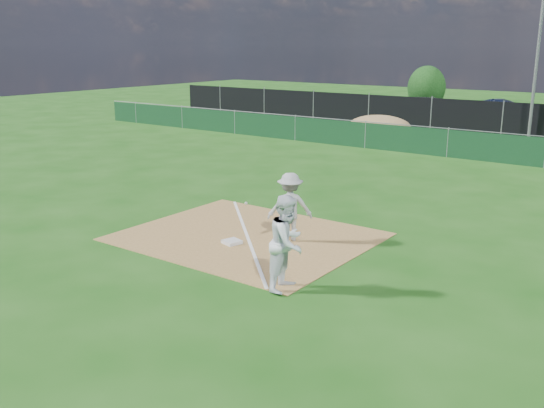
{
  "coord_description": "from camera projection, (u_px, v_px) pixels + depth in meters",
  "views": [
    {
      "loc": [
        9.27,
        -10.56,
        4.81
      ],
      "look_at": [
        0.79,
        1.0,
        1.0
      ],
      "focal_mm": 40.0,
      "sensor_mm": 36.0,
      "label": 1
    }
  ],
  "objects": [
    {
      "name": "foul_line",
      "position": [
        247.0,
        236.0,
        15.54
      ],
      "size": [
        5.01,
        5.01,
        0.01
      ],
      "primitive_type": "cube",
      "rotation": [
        0.0,
        0.0,
        0.79
      ],
      "color": "white",
      "rests_on": "infield_dirt"
    },
    {
      "name": "parking_lot",
      "position": [
        525.0,
        126.0,
        36.59
      ],
      "size": [
        46.0,
        9.0,
        0.01
      ],
      "primitive_type": "cube",
      "color": "black",
      "rests_on": "ground"
    },
    {
      "name": "dirt_mound",
      "position": [
        380.0,
        126.0,
        31.89
      ],
      "size": [
        3.38,
        2.6,
        1.17
      ],
      "primitive_type": "ellipsoid",
      "color": "olive",
      "rests_on": "ground"
    },
    {
      "name": "car_mid",
      "position": [
        505.0,
        112.0,
        36.92
      ],
      "size": [
        4.77,
        2.93,
        1.48
      ],
      "primitive_type": "imported",
      "rotation": [
        0.0,
        0.0,
        1.9
      ],
      "color": "black",
      "rests_on": "parking_lot"
    },
    {
      "name": "black_fence",
      "position": [
        502.0,
        119.0,
        32.46
      ],
      "size": [
        46.0,
        0.04,
        1.8
      ],
      "primitive_type": "cube",
      "color": "black",
      "rests_on": "ground"
    },
    {
      "name": "play_at_first",
      "position": [
        290.0,
        207.0,
        15.04
      ],
      "size": [
        2.18,
        1.19,
        1.72
      ],
      "color": "silver",
      "rests_on": "infield_dirt"
    },
    {
      "name": "first_base",
      "position": [
        232.0,
        242.0,
        14.97
      ],
      "size": [
        0.49,
        0.49,
        0.08
      ],
      "primitive_type": "cube",
      "rotation": [
        0.0,
        0.0,
        -0.28
      ],
      "color": "silver",
      "rests_on": "infield_dirt"
    },
    {
      "name": "green_fence",
      "position": [
        448.0,
        143.0,
        26.3
      ],
      "size": [
        44.0,
        0.05,
        1.2
      ],
      "primitive_type": "cube",
      "color": "#0E341A",
      "rests_on": "ground"
    },
    {
      "name": "light_pole",
      "position": [
        537.0,
        60.0,
        30.58
      ],
      "size": [
        0.16,
        0.16,
        8.0
      ],
      "primitive_type": "cylinder",
      "color": "slate",
      "rests_on": "ground"
    },
    {
      "name": "infield_dirt",
      "position": [
        247.0,
        237.0,
        15.54
      ],
      "size": [
        6.0,
        5.0,
        0.02
      ],
      "primitive_type": "cube",
      "color": "olive",
      "rests_on": "ground"
    },
    {
      "name": "tree_left",
      "position": [
        426.0,
        88.0,
        44.26
      ],
      "size": [
        2.75,
        2.75,
        3.26
      ],
      "color": "#382316",
      "rests_on": "ground"
    },
    {
      "name": "runner",
      "position": [
        288.0,
        243.0,
        12.03
      ],
      "size": [
        0.88,
        1.05,
        1.96
      ],
      "primitive_type": "imported",
      "rotation": [
        0.0,
        0.0,
        1.73
      ],
      "color": "white",
      "rests_on": "ground"
    },
    {
      "name": "car_left",
      "position": [
        430.0,
        108.0,
        39.31
      ],
      "size": [
        4.71,
        2.43,
        1.53
      ],
      "primitive_type": "imported",
      "rotation": [
        0.0,
        0.0,
        1.71
      ],
      "color": "#A0A2A8",
      "rests_on": "parking_lot"
    },
    {
      "name": "ground",
      "position": [
        397.0,
        177.0,
        22.56
      ],
      "size": [
        90.0,
        90.0,
        0.0
      ],
      "primitive_type": "plane",
      "color": "#184E10",
      "rests_on": "ground"
    }
  ]
}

